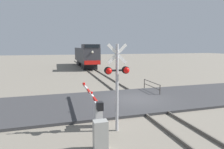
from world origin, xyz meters
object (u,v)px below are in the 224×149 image
at_px(crossing_signal, 117,78).
at_px(utility_cabinet, 101,135).
at_px(guard_railing, 152,85).
at_px(crossing_gate, 95,106).
at_px(locomotive, 86,56).

relative_size(crossing_signal, utility_cabinet, 3.48).
bearing_deg(crossing_signal, guard_railing, 51.13).
xyz_separation_m(crossing_signal, crossing_gate, (-0.73, 1.49, -1.71)).
xyz_separation_m(locomotive, utility_cabinet, (-4.06, -30.14, -1.59)).
xyz_separation_m(locomotive, guard_railing, (2.31, -22.19, -1.55)).
relative_size(utility_cabinet, guard_railing, 0.41).
xyz_separation_m(locomotive, crossing_gate, (-3.66, -27.19, -1.32)).
distance_m(crossing_signal, crossing_gate, 2.38).
bearing_deg(crossing_signal, locomotive, 84.17).
relative_size(crossing_signal, guard_railing, 1.42).
relative_size(crossing_signal, crossing_gate, 0.69).
distance_m(locomotive, guard_railing, 22.36).
xyz_separation_m(crossing_gate, guard_railing, (5.97, 5.01, -0.23)).
bearing_deg(crossing_gate, guard_railing, 39.99).
bearing_deg(locomotive, guard_railing, -84.06).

